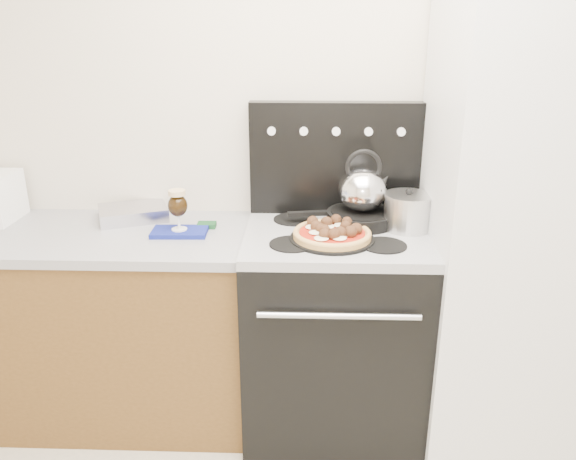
{
  "coord_description": "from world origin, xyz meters",
  "views": [
    {
      "loc": [
        -0.05,
        -1.02,
        1.74
      ],
      "look_at": [
        -0.12,
        1.05,
        0.97
      ],
      "focal_mm": 35.0,
      "sensor_mm": 36.0,
      "label": 1
    }
  ],
  "objects_px": {
    "pizza": "(332,232)",
    "tea_kettle": "(363,186)",
    "beer_glass": "(178,210)",
    "pizza_pan": "(332,239)",
    "stock_pot": "(408,213)",
    "stove_body": "(333,333)",
    "base_cabinet": "(91,327)",
    "fridge": "(508,229)",
    "skillet": "(361,217)",
    "oven_mitt": "(180,232)"
  },
  "relations": [
    {
      "from": "skillet",
      "to": "pizza",
      "type": "bearing_deg",
      "value": -122.95
    },
    {
      "from": "beer_glass",
      "to": "stock_pot",
      "type": "relative_size",
      "value": 0.9
    },
    {
      "from": "pizza_pan",
      "to": "skillet",
      "type": "height_order",
      "value": "skillet"
    },
    {
      "from": "base_cabinet",
      "to": "fridge",
      "type": "height_order",
      "value": "fridge"
    },
    {
      "from": "oven_mitt",
      "to": "pizza_pan",
      "type": "distance_m",
      "value": 0.65
    },
    {
      "from": "stove_body",
      "to": "pizza_pan",
      "type": "bearing_deg",
      "value": -102.58
    },
    {
      "from": "tea_kettle",
      "to": "stock_pot",
      "type": "xyz_separation_m",
      "value": [
        0.19,
        -0.07,
        -0.1
      ]
    },
    {
      "from": "base_cabinet",
      "to": "beer_glass",
      "type": "xyz_separation_m",
      "value": [
        0.44,
        -0.02,
        0.58
      ]
    },
    {
      "from": "beer_glass",
      "to": "skillet",
      "type": "bearing_deg",
      "value": 7.99
    },
    {
      "from": "oven_mitt",
      "to": "skillet",
      "type": "bearing_deg",
      "value": 7.99
    },
    {
      "from": "oven_mitt",
      "to": "tea_kettle",
      "type": "height_order",
      "value": "tea_kettle"
    },
    {
      "from": "pizza_pan",
      "to": "stock_pot",
      "type": "xyz_separation_m",
      "value": [
        0.32,
        0.14,
        0.07
      ]
    },
    {
      "from": "skillet",
      "to": "beer_glass",
      "type": "bearing_deg",
      "value": -172.01
    },
    {
      "from": "fridge",
      "to": "pizza",
      "type": "height_order",
      "value": "fridge"
    },
    {
      "from": "beer_glass",
      "to": "stock_pot",
      "type": "distance_m",
      "value": 0.96
    },
    {
      "from": "skillet",
      "to": "oven_mitt",
      "type": "bearing_deg",
      "value": -172.01
    },
    {
      "from": "base_cabinet",
      "to": "tea_kettle",
      "type": "bearing_deg",
      "value": 4.23
    },
    {
      "from": "base_cabinet",
      "to": "stove_body",
      "type": "bearing_deg",
      "value": -1.3
    },
    {
      "from": "oven_mitt",
      "to": "fridge",
      "type": "bearing_deg",
      "value": -1.33
    },
    {
      "from": "base_cabinet",
      "to": "pizza_pan",
      "type": "xyz_separation_m",
      "value": [
        1.08,
        -0.12,
        0.5
      ]
    },
    {
      "from": "stock_pot",
      "to": "pizza_pan",
      "type": "bearing_deg",
      "value": -156.28
    },
    {
      "from": "base_cabinet",
      "to": "pizza",
      "type": "relative_size",
      "value": 4.64
    },
    {
      "from": "base_cabinet",
      "to": "oven_mitt",
      "type": "height_order",
      "value": "oven_mitt"
    },
    {
      "from": "pizza",
      "to": "stock_pot",
      "type": "xyz_separation_m",
      "value": [
        0.32,
        0.14,
        0.04
      ]
    },
    {
      "from": "skillet",
      "to": "stock_pot",
      "type": "relative_size",
      "value": 1.52
    },
    {
      "from": "oven_mitt",
      "to": "beer_glass",
      "type": "distance_m",
      "value": 0.1
    },
    {
      "from": "stove_body",
      "to": "pizza_pan",
      "type": "height_order",
      "value": "pizza_pan"
    },
    {
      "from": "skillet",
      "to": "stock_pot",
      "type": "bearing_deg",
      "value": -19.56
    },
    {
      "from": "fridge",
      "to": "pizza",
      "type": "distance_m",
      "value": 0.72
    },
    {
      "from": "beer_glass",
      "to": "tea_kettle",
      "type": "bearing_deg",
      "value": 7.99
    },
    {
      "from": "base_cabinet",
      "to": "skillet",
      "type": "distance_m",
      "value": 1.33
    },
    {
      "from": "base_cabinet",
      "to": "oven_mitt",
      "type": "xyz_separation_m",
      "value": [
        0.44,
        -0.02,
        0.48
      ]
    },
    {
      "from": "pizza",
      "to": "tea_kettle",
      "type": "relative_size",
      "value": 1.37
    },
    {
      "from": "stove_body",
      "to": "skillet",
      "type": "distance_m",
      "value": 0.53
    },
    {
      "from": "base_cabinet",
      "to": "fridge",
      "type": "xyz_separation_m",
      "value": [
        1.8,
        -0.05,
        0.52
      ]
    },
    {
      "from": "oven_mitt",
      "to": "pizza",
      "type": "height_order",
      "value": "pizza"
    },
    {
      "from": "pizza",
      "to": "tea_kettle",
      "type": "bearing_deg",
      "value": 57.05
    },
    {
      "from": "base_cabinet",
      "to": "tea_kettle",
      "type": "xyz_separation_m",
      "value": [
        1.22,
        0.09,
        0.66
      ]
    },
    {
      "from": "beer_glass",
      "to": "pizza",
      "type": "relative_size",
      "value": 0.57
    },
    {
      "from": "pizza_pan",
      "to": "tea_kettle",
      "type": "bearing_deg",
      "value": 57.05
    },
    {
      "from": "pizza",
      "to": "pizza_pan",
      "type": "bearing_deg",
      "value": 0.0
    },
    {
      "from": "fridge",
      "to": "pizza_pan",
      "type": "distance_m",
      "value": 0.72
    },
    {
      "from": "fridge",
      "to": "skillet",
      "type": "xyz_separation_m",
      "value": [
        -0.59,
        0.14,
        -0.0
      ]
    },
    {
      "from": "stove_body",
      "to": "stock_pot",
      "type": "height_order",
      "value": "stock_pot"
    },
    {
      "from": "base_cabinet",
      "to": "beer_glass",
      "type": "bearing_deg",
      "value": -2.38
    },
    {
      "from": "pizza_pan",
      "to": "stock_pot",
      "type": "relative_size",
      "value": 1.73
    },
    {
      "from": "base_cabinet",
      "to": "pizza_pan",
      "type": "relative_size",
      "value": 4.26
    },
    {
      "from": "stove_body",
      "to": "beer_glass",
      "type": "relative_size",
      "value": 4.96
    },
    {
      "from": "beer_glass",
      "to": "pizza_pan",
      "type": "bearing_deg",
      "value": -8.76
    },
    {
      "from": "pizza_pan",
      "to": "beer_glass",
      "type": "bearing_deg",
      "value": 171.24
    }
  ]
}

